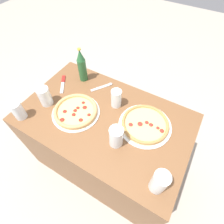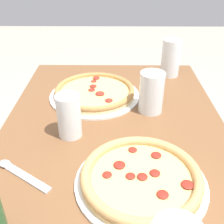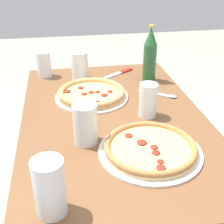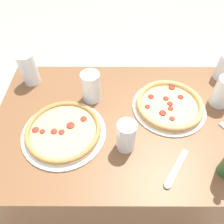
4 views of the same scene
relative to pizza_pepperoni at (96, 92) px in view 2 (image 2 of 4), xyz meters
The scene contains 7 objects.
table 0.46m from the pizza_pepperoni, 164.21° to the right, with size 1.15×0.72×0.71m.
pizza_pepperoni is the anchor object (origin of this frame).
pizza_salami 0.47m from the pizza_pepperoni, 162.58° to the right, with size 0.32×0.32×0.04m.
glass_mango_juice 0.23m from the pizza_pepperoni, 116.93° to the right, with size 0.08×0.08×0.14m.
glass_red_wine 0.26m from the pizza_pepperoni, 166.60° to the left, with size 0.07×0.07×0.14m.
glass_orange_juice 0.38m from the pizza_pepperoni, 57.37° to the right, with size 0.08×0.08×0.16m.
spoon 0.45m from the pizza_pepperoni, 157.82° to the left, with size 0.12×0.16×0.01m.
Camera 2 is at (-0.68, 0.00, 1.22)m, focal length 45.00 mm.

